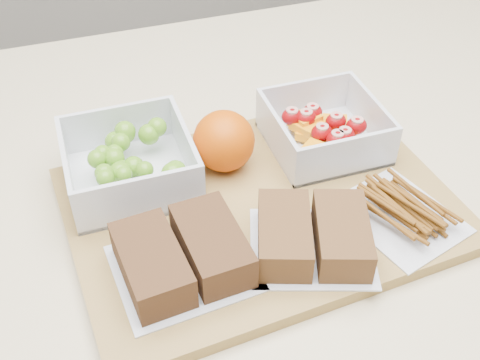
% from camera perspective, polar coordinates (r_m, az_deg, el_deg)
% --- Properties ---
extents(cutting_board, '(0.44, 0.33, 0.02)m').
position_cam_1_polar(cutting_board, '(0.68, 1.95, -2.66)').
color(cutting_board, '#A27F43').
rests_on(cutting_board, counter).
extents(grape_container, '(0.14, 0.14, 0.06)m').
position_cam_1_polar(grape_container, '(0.70, -10.32, 1.65)').
color(grape_container, silver).
rests_on(grape_container, cutting_board).
extents(fruit_container, '(0.13, 0.13, 0.06)m').
position_cam_1_polar(fruit_container, '(0.75, 7.94, 4.64)').
color(fruit_container, silver).
rests_on(fruit_container, cutting_board).
extents(orange, '(0.07, 0.07, 0.07)m').
position_cam_1_polar(orange, '(0.70, -1.54, 3.72)').
color(orange, '#D85205').
rests_on(orange, cutting_board).
extents(sandwich_bag_left, '(0.14, 0.13, 0.04)m').
position_cam_1_polar(sandwich_bag_left, '(0.60, -5.47, -7.14)').
color(sandwich_bag_left, silver).
rests_on(sandwich_bag_left, cutting_board).
extents(sandwich_bag_center, '(0.16, 0.15, 0.04)m').
position_cam_1_polar(sandwich_bag_center, '(0.62, 6.93, -5.26)').
color(sandwich_bag_center, silver).
rests_on(sandwich_bag_center, cutting_board).
extents(pretzel_bag, '(0.14, 0.15, 0.03)m').
position_cam_1_polar(pretzel_bag, '(0.67, 15.03, -2.61)').
color(pretzel_bag, silver).
rests_on(pretzel_bag, cutting_board).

